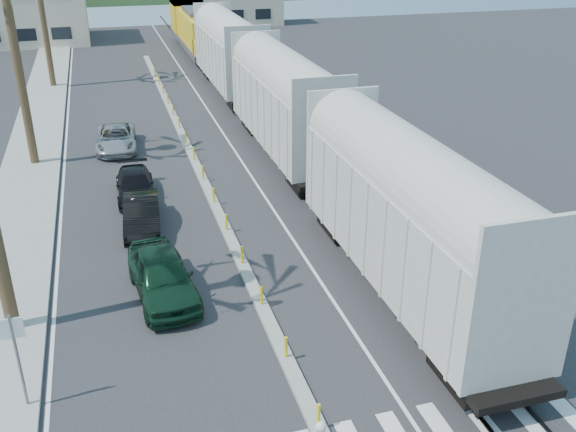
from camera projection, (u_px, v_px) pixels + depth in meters
name	position (u px, v px, depth m)	size (l,w,h in m)	color
ground	(306.00, 405.00, 17.57)	(140.00, 140.00, 0.00)	#28282B
sidewalk	(35.00, 146.00, 37.11)	(3.00, 90.00, 0.15)	gray
rails	(250.00, 115.00, 43.17)	(1.56, 100.00, 0.06)	black
median	(194.00, 161.00, 34.89)	(0.45, 60.00, 0.85)	gray
lane_markings	(146.00, 138.00, 38.76)	(9.42, 90.00, 0.01)	silver
freight_train	(259.00, 82.00, 39.56)	(3.00, 60.94, 5.85)	#B8B7A9
street_sign	(16.00, 349.00, 16.62)	(0.60, 0.08, 3.00)	slate
car_lead	(162.00, 276.00, 22.25)	(2.39, 4.98, 1.64)	black
car_second	(142.00, 214.00, 27.16)	(1.79, 4.30, 1.38)	black
car_third	(135.00, 185.00, 30.30)	(1.85, 4.30, 1.24)	black
car_rear	(116.00, 138.00, 36.62)	(2.45, 4.89, 1.33)	#A4A6A9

